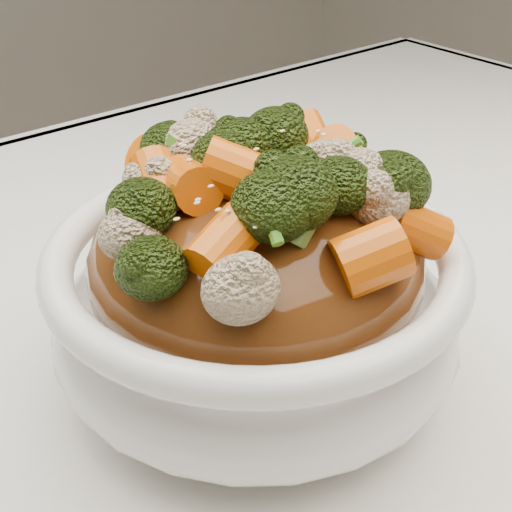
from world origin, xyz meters
TOP-DOWN VIEW (x-y plane):
  - tablecloth at (0.00, 0.00)m, footprint 1.20×0.80m
  - bowl at (-0.05, -0.04)m, footprint 0.29×0.29m
  - sauce_base at (-0.05, -0.04)m, footprint 0.23×0.23m
  - carrots at (-0.05, -0.04)m, footprint 0.23×0.23m
  - broccoli at (-0.05, -0.04)m, footprint 0.23×0.23m
  - cauliflower at (-0.05, -0.04)m, footprint 0.23×0.23m
  - scallions at (-0.05, -0.04)m, footprint 0.17×0.17m
  - sesame_seeds at (-0.05, -0.04)m, footprint 0.21×0.21m

SIDE VIEW (x-z plane):
  - tablecloth at x=0.00m, z-range 0.71..0.75m
  - bowl at x=-0.05m, z-range 0.75..0.84m
  - sauce_base at x=-0.05m, z-range 0.78..0.88m
  - cauliflower at x=-0.05m, z-range 0.87..0.91m
  - broccoli at x=-0.05m, z-range 0.87..0.92m
  - carrots at x=-0.05m, z-range 0.87..0.92m
  - scallions at x=-0.05m, z-range 0.89..0.91m
  - sesame_seeds at x=-0.05m, z-range 0.89..0.90m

